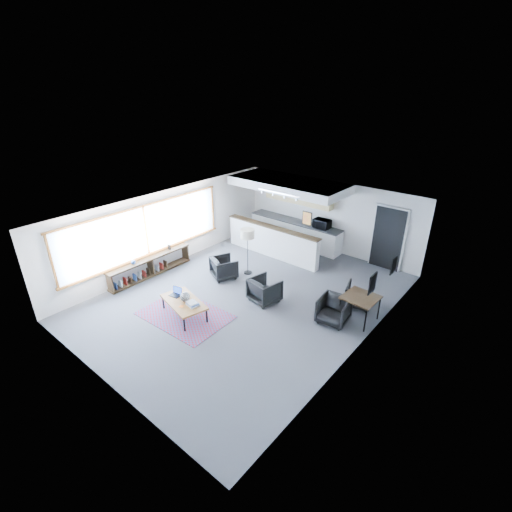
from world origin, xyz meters
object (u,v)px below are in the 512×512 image
Objects in this scene: coffee_table at (184,302)px; book_stack at (193,304)px; dining_table at (361,299)px; armchair_right at (265,289)px; dining_chair_far at (359,296)px; armchair_left at (224,267)px; floor_lamp at (247,235)px; dining_chair_near at (334,311)px; microwave at (322,223)px; laptop at (176,293)px; ceramic_pot at (185,297)px.

coffee_table is 0.35m from book_stack.
book_stack is 0.41× the size of dining_table.
armchair_right is 1.30× the size of dining_chair_far.
floor_lamp reaches higher than armchair_left.
floor_lamp is at bearing 163.17° from dining_chair_near.
dining_table is 1.45× the size of dining_chair_far.
dining_chair_far is 3.79m from microwave.
dining_chair_far is (2.18, 1.52, -0.09)m from armchair_right.
microwave reaches higher than dining_table.
floor_lamp is (0.12, 2.85, 0.83)m from laptop.
floor_lamp reaches higher than dining_chair_near.
laptop is 0.93× the size of book_stack.
book_stack is 0.60× the size of dining_chair_far.
armchair_right is at bearing -160.79° from dining_table.
dining_chair_far is (3.05, 3.46, -0.20)m from book_stack.
laptop is 4.93m from dining_table.
dining_table is at bearing 23.37° from laptop.
ceramic_pot is 0.35× the size of armchair_left.
floor_lamp is at bearing -7.59° from dining_chair_far.
dining_table reaches higher than dining_chair_near.
floor_lamp is 3.17m from microwave.
armchair_left is 1.26m from floor_lamp.
floor_lamp reaches higher than coffee_table.
armchair_right reaches higher than dining_chair_near.
ceramic_pot is at bearing 177.21° from book_stack.
microwave is (-0.55, 4.00, 0.74)m from armchair_right.
armchair_left is 1.25× the size of dining_chair_far.
armchair_right is (1.17, 1.93, -0.20)m from ceramic_pot.
ceramic_pot is 3.02m from floor_lamp.
floor_lamp reaches higher than dining_table.
coffee_table is 3.10m from floor_lamp.
dining_chair_far is at bearing 8.23° from floor_lamp.
ceramic_pot is at bearing -17.94° from laptop.
floor_lamp reaches higher than dining_chair_far.
book_stack is at bearing -140.12° from dining_table.
dining_table is (4.38, 0.59, 0.27)m from armchair_left.
coffee_table is at bearing -142.59° from dining_table.
laptop is 2.17m from armchair_left.
armchair_left is at bearing 120.83° from coffee_table.
laptop is at bearing -92.35° from floor_lamp.
armchair_right is at bearing 18.97° from dining_chair_far.
book_stack reaches higher than coffee_table.
laptop is at bearing -179.14° from coffee_table.
floor_lamp is at bearing 102.03° from book_stack.
microwave is at bearing 134.22° from dining_table.
dining_chair_near is at bearing -54.08° from microwave.
coffee_table is at bearing 68.94° from armchair_right.
dining_chair_far is (3.36, 3.44, -0.29)m from ceramic_pot.
dining_table is 1.34× the size of dining_chair_near.
coffee_table is 2.34× the size of dining_chair_near.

